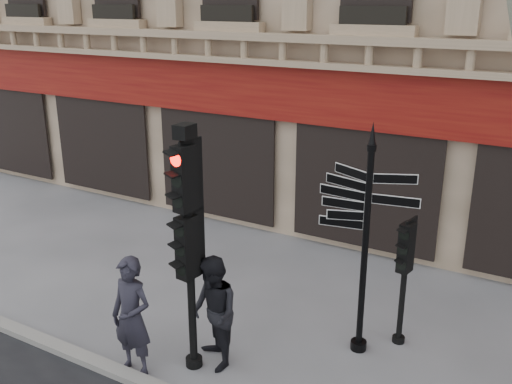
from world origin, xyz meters
TOP-DOWN VIEW (x-y plane):
  - ground at (0.00, 0.00)m, footprint 80.00×80.00m
  - fingerpost at (1.32, 1.19)m, footprint 1.65×1.65m
  - traffic_signal_main at (-0.84, -0.58)m, footprint 0.48×0.37m
  - traffic_signal_secondary at (1.85, 1.74)m, footprint 0.41×0.33m
  - pedestrian_a at (-1.55, -1.18)m, footprint 0.72×0.48m
  - pedestrian_b at (-0.57, -0.39)m, footprint 1.16×1.13m

SIDE VIEW (x-z plane):
  - ground at x=0.00m, z-range 0.00..0.00m
  - pedestrian_b at x=-0.57m, z-range 0.00..1.89m
  - pedestrian_a at x=-1.55m, z-range 0.00..1.98m
  - traffic_signal_secondary at x=1.85m, z-range 0.44..2.67m
  - traffic_signal_main at x=-0.84m, z-range 0.53..4.52m
  - fingerpost at x=1.32m, z-range 0.67..4.60m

